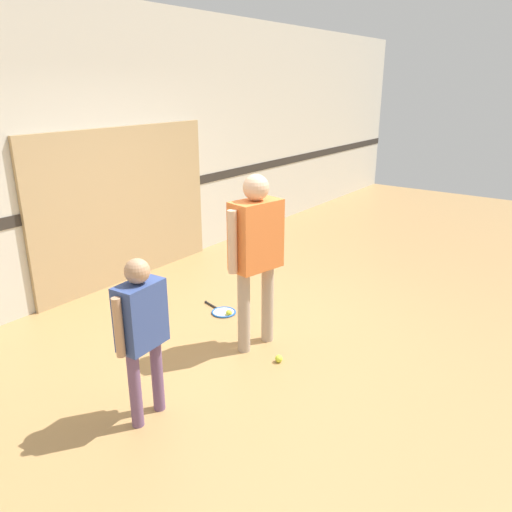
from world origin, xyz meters
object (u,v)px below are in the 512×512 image
at_px(person_instructor, 256,244).
at_px(racket_spare_on_floor, 222,311).
at_px(tennis_ball_by_spare_racket, 229,313).
at_px(tennis_ball_near_instructor, 279,359).
at_px(person_student_left, 142,323).

relative_size(person_instructor, racket_spare_on_floor, 3.21).
height_order(racket_spare_on_floor, tennis_ball_by_spare_racket, tennis_ball_by_spare_racket).
distance_m(racket_spare_on_floor, tennis_ball_near_instructor, 1.15).
bearing_deg(person_instructor, person_student_left, -168.57).
bearing_deg(racket_spare_on_floor, person_instructor, 167.45).
xyz_separation_m(person_instructor, tennis_ball_by_spare_racket, (0.33, 0.59, -0.96)).
relative_size(tennis_ball_near_instructor, tennis_ball_by_spare_racket, 1.00).
distance_m(person_student_left, tennis_ball_by_spare_racket, 1.89).
relative_size(person_instructor, tennis_ball_near_instructor, 24.29).
height_order(person_instructor, person_student_left, person_instructor).
bearing_deg(tennis_ball_by_spare_racket, racket_spare_on_floor, 78.57).
distance_m(racket_spare_on_floor, tennis_ball_by_spare_racket, 0.11).
height_order(person_student_left, tennis_ball_by_spare_racket, person_student_left).
xyz_separation_m(racket_spare_on_floor, tennis_ball_by_spare_racket, (-0.02, -0.11, 0.02)).
xyz_separation_m(person_instructor, racket_spare_on_floor, (0.35, 0.70, -0.98)).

